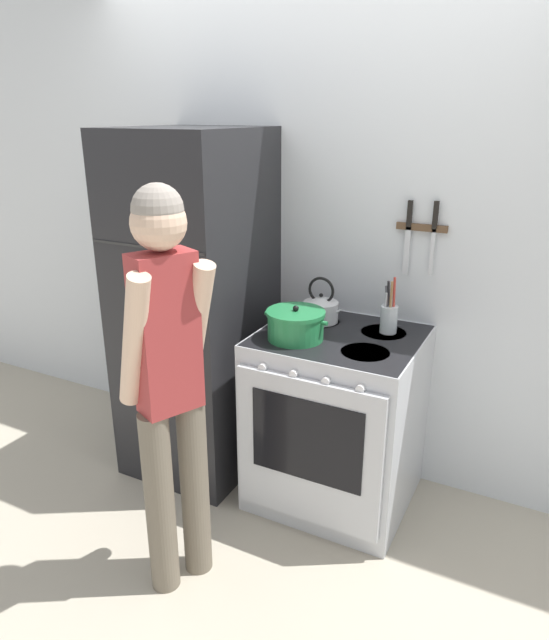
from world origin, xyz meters
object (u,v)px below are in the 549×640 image
object	(u,v)px
stove_range	(335,419)
refrigerator	(196,308)
dutch_oven_pot	(296,325)
utensil_jar	(389,317)
person	(169,376)
tea_kettle	(321,308)

from	to	relation	value
stove_range	refrigerator	bearing A→B (deg)	179.49
refrigerator	dutch_oven_pot	bearing A→B (deg)	-10.30
utensil_jar	person	distance (m)	1.11
refrigerator	person	size ratio (longest dim) A/B	1.09
utensil_jar	refrigerator	bearing A→B (deg)	-170.77
refrigerator	utensil_jar	distance (m)	1.01
tea_kettle	dutch_oven_pot	bearing A→B (deg)	-92.81
stove_range	dutch_oven_pot	bearing A→B (deg)	-147.38
refrigerator	person	distance (m)	0.91
refrigerator	tea_kettle	world-z (taller)	refrigerator
dutch_oven_pot	utensil_jar	xyz separation A→B (m)	(0.36, 0.28, 0.01)
tea_kettle	utensil_jar	xyz separation A→B (m)	(0.34, 0.01, 0.01)
dutch_oven_pot	tea_kettle	xyz separation A→B (m)	(0.01, 0.27, -0.00)
utensil_jar	person	xyz separation A→B (m)	(-0.56, -0.96, -0.02)
utensil_jar	stove_range	bearing A→B (deg)	-138.08
refrigerator	person	xyz separation A→B (m)	(0.43, -0.80, 0.04)
refrigerator	stove_range	distance (m)	0.92
stove_range	tea_kettle	size ratio (longest dim) A/B	3.86
refrigerator	tea_kettle	distance (m)	0.67
utensil_jar	person	world-z (taller)	person
stove_range	person	distance (m)	1.00
dutch_oven_pot	refrigerator	bearing A→B (deg)	169.70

